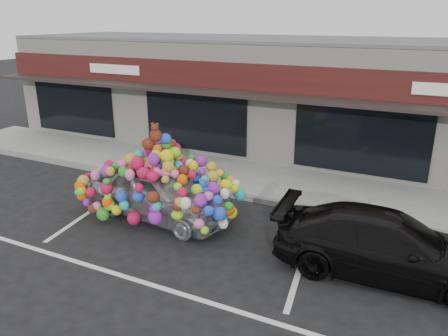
% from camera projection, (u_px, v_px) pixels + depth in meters
% --- Properties ---
extents(ground, '(90.00, 90.00, 0.00)m').
position_uv_depth(ground, '(192.00, 233.00, 10.84)').
color(ground, black).
rests_on(ground, ground).
extents(shop_building, '(24.00, 7.20, 4.31)m').
position_uv_depth(shop_building, '(298.00, 95.00, 17.30)').
color(shop_building, beige).
rests_on(shop_building, ground).
extents(sidewalk, '(26.00, 3.00, 0.15)m').
position_uv_depth(sidewalk, '(254.00, 179.00, 14.21)').
color(sidewalk, gray).
rests_on(sidewalk, ground).
extents(kerb, '(26.00, 0.18, 0.16)m').
position_uv_depth(kerb, '(234.00, 195.00, 12.94)').
color(kerb, slate).
rests_on(kerb, ground).
extents(parking_stripe_left, '(0.73, 4.37, 0.01)m').
position_uv_depth(parking_stripe_left, '(98.00, 206.00, 12.34)').
color(parking_stripe_left, silver).
rests_on(parking_stripe_left, ground).
extents(parking_stripe_mid, '(0.73, 4.37, 0.01)m').
position_uv_depth(parking_stripe_mid, '(304.00, 254.00, 9.84)').
color(parking_stripe_mid, silver).
rests_on(parking_stripe_mid, ground).
extents(lane_line, '(14.00, 0.12, 0.01)m').
position_uv_depth(lane_line, '(223.00, 307.00, 8.06)').
color(lane_line, silver).
rests_on(lane_line, ground).
extents(toy_car, '(2.96, 4.54, 2.53)m').
position_uv_depth(toy_car, '(159.00, 187.00, 11.45)').
color(toy_car, gray).
rests_on(toy_car, ground).
extents(black_sedan, '(2.10, 4.65, 1.32)m').
position_uv_depth(black_sedan, '(386.00, 245.00, 8.92)').
color(black_sedan, black).
rests_on(black_sedan, ground).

